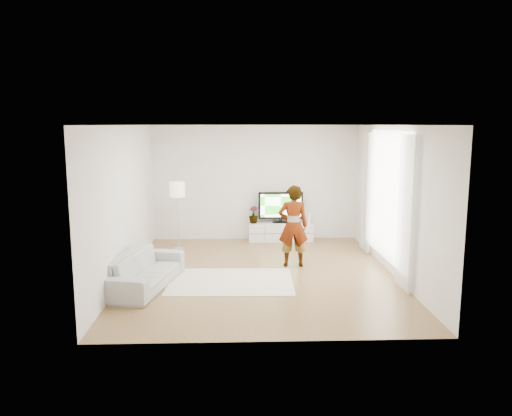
{
  "coord_description": "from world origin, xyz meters",
  "views": [
    {
      "loc": [
        -0.41,
        -9.14,
        2.81
      ],
      "look_at": [
        -0.07,
        0.4,
        1.21
      ],
      "focal_mm": 35.0,
      "sensor_mm": 36.0,
      "label": 1
    }
  ],
  "objects_px": {
    "rug": "(231,281)",
    "sofa": "(145,270)",
    "floor_lamp": "(177,192)",
    "media_console": "(281,232)",
    "player": "(293,226)",
    "television": "(281,206)"
  },
  "relations": [
    {
      "from": "media_console",
      "to": "television",
      "type": "relative_size",
      "value": 1.44
    },
    {
      "from": "television",
      "to": "player",
      "type": "height_order",
      "value": "player"
    },
    {
      "from": "rug",
      "to": "player",
      "type": "bearing_deg",
      "value": 38.16
    },
    {
      "from": "player",
      "to": "sofa",
      "type": "height_order",
      "value": "player"
    },
    {
      "from": "media_console",
      "to": "rug",
      "type": "xyz_separation_m",
      "value": [
        -1.17,
        -3.21,
        -0.21
      ]
    },
    {
      "from": "rug",
      "to": "sofa",
      "type": "distance_m",
      "value": 1.55
    },
    {
      "from": "player",
      "to": "sofa",
      "type": "xyz_separation_m",
      "value": [
        -2.73,
        -1.19,
        -0.52
      ]
    },
    {
      "from": "rug",
      "to": "floor_lamp",
      "type": "distance_m",
      "value": 3.04
    },
    {
      "from": "media_console",
      "to": "floor_lamp",
      "type": "distance_m",
      "value": 2.74
    },
    {
      "from": "television",
      "to": "player",
      "type": "xyz_separation_m",
      "value": [
        0.06,
        -2.28,
        -0.02
      ]
    },
    {
      "from": "media_console",
      "to": "sofa",
      "type": "height_order",
      "value": "sofa"
    },
    {
      "from": "player",
      "to": "television",
      "type": "bearing_deg",
      "value": -88.36
    },
    {
      "from": "player",
      "to": "media_console",
      "type": "bearing_deg",
      "value": -88.34
    },
    {
      "from": "television",
      "to": "floor_lamp",
      "type": "xyz_separation_m",
      "value": [
        -2.4,
        -0.79,
        0.45
      ]
    },
    {
      "from": "floor_lamp",
      "to": "sofa",
      "type": "bearing_deg",
      "value": -95.9
    },
    {
      "from": "rug",
      "to": "player",
      "type": "distance_m",
      "value": 1.76
    },
    {
      "from": "television",
      "to": "media_console",
      "type": "bearing_deg",
      "value": -90.0
    },
    {
      "from": "player",
      "to": "sofa",
      "type": "bearing_deg",
      "value": 23.73
    },
    {
      "from": "floor_lamp",
      "to": "rug",
      "type": "bearing_deg",
      "value": -63.43
    },
    {
      "from": "television",
      "to": "sofa",
      "type": "bearing_deg",
      "value": -127.69
    },
    {
      "from": "media_console",
      "to": "rug",
      "type": "distance_m",
      "value": 3.43
    },
    {
      "from": "media_console",
      "to": "sofa",
      "type": "xyz_separation_m",
      "value": [
        -2.68,
        -3.44,
        0.08
      ]
    }
  ]
}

